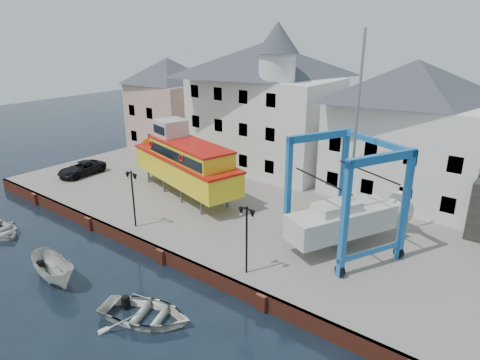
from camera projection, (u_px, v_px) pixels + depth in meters
The scene contains 14 objects.
ground at pixel (162, 263), 27.89m from camera, with size 140.00×140.00×0.00m, color black.
hardstanding at pixel (260, 204), 35.89m from camera, with size 44.00×22.00×1.00m, color slate.
quay_wall at pixel (163, 256), 27.80m from camera, with size 44.00×0.47×1.00m.
building_pink at pixel (169, 104), 49.60m from camera, with size 8.00×7.00×10.30m.
building_white_main at pixel (264, 105), 41.89m from camera, with size 14.00×8.30×14.00m.
building_white_right at pixel (409, 131), 34.56m from camera, with size 12.00×8.00×11.20m.
lamp_post_left at pixel (132, 185), 29.69m from camera, with size 1.12×0.32×4.20m.
lamp_post_right at pixel (247, 223), 23.90m from camera, with size 1.12×0.32×4.20m.
tour_boat at pixel (180, 160), 36.26m from camera, with size 14.47×6.83×6.13m.
travel_lift at pixel (352, 212), 27.53m from camera, with size 7.77×9.07×13.51m.
van at pixel (81, 169), 41.22m from camera, with size 2.14×4.65×1.29m, color black.
motorboat_a at pixel (56, 280), 25.98m from camera, with size 1.68×4.47×1.73m, color beige.
motorboat_b at pixel (146, 320), 22.46m from camera, with size 3.61×5.06×1.05m, color beige.
motorboat_d at pixel (2, 234), 31.83m from camera, with size 2.88×4.03×0.84m, color beige.
Camera 1 is at (19.04, -16.13, 14.51)m, focal length 32.00 mm.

